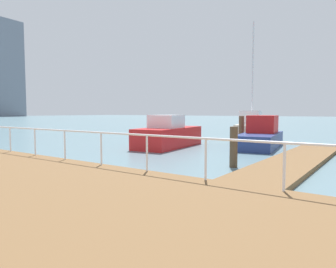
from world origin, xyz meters
TOP-DOWN VIEW (x-y plane):
  - ground_plane at (0.00, 20.00)m, footprint 300.00×300.00m
  - floating_dock at (2.89, 7.17)m, footprint 12.79×2.00m
  - boardwalk_railing at (-3.15, 7.83)m, footprint 0.06×23.00m
  - dock_piling_0 at (0.99, 8.88)m, footprint 0.30×0.30m
  - dock_piling_1 at (9.51, 12.04)m, footprint 0.34×0.34m
  - moored_boat_1 at (13.46, 12.81)m, footprint 5.96×3.03m
  - moored_boat_3 at (5.08, 14.86)m, footprint 5.59×2.71m
  - moored_boat_4 at (8.20, 10.28)m, footprint 5.86×2.85m
  - skyline_tower_7 at (65.43, 151.51)m, footprint 13.78×8.12m

SIDE VIEW (x-z plane):
  - ground_plane at x=0.00m, z-range 0.00..0.00m
  - floating_dock at x=2.89m, z-range 0.00..0.18m
  - moored_boat_4 at x=8.20m, z-range -0.26..1.64m
  - moored_boat_3 at x=5.08m, z-range -0.24..1.70m
  - dock_piling_0 at x=0.99m, z-range 0.00..1.56m
  - moored_boat_1 at x=13.46m, z-range -3.70..5.39m
  - dock_piling_1 at x=9.51m, z-range 0.00..1.85m
  - boardwalk_railing at x=-3.15m, z-range 0.71..1.79m
  - skyline_tower_7 at x=65.43m, z-range 0.00..45.13m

